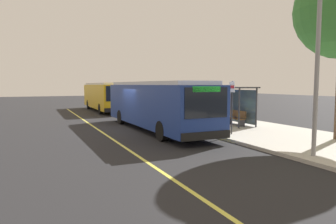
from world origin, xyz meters
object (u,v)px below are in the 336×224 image
(route_sign_post, at_px, (232,100))
(waiting_bench, at_px, (236,118))
(transit_bus_main, at_px, (155,104))
(pedestrian_commuter, at_px, (196,109))
(transit_bus_second, at_px, (105,96))

(route_sign_post, bearing_deg, waiting_bench, 139.88)
(transit_bus_main, distance_m, route_sign_post, 4.88)
(waiting_bench, height_order, pedestrian_commuter, pedestrian_commuter)
(transit_bus_main, height_order, transit_bus_second, same)
(waiting_bench, relative_size, pedestrian_commuter, 0.95)
(transit_bus_second, bearing_deg, pedestrian_commuter, 12.84)
(transit_bus_main, relative_size, transit_bus_second, 1.04)
(transit_bus_main, xyz_separation_m, pedestrian_commuter, (-0.94, 3.37, -0.50))
(pedestrian_commuter, bearing_deg, transit_bus_second, -167.16)
(route_sign_post, relative_size, pedestrian_commuter, 1.66)
(transit_bus_main, relative_size, waiting_bench, 7.38)
(waiting_bench, distance_m, pedestrian_commuter, 2.80)
(transit_bus_second, relative_size, route_sign_post, 4.07)
(pedestrian_commuter, bearing_deg, transit_bus_main, -74.48)
(transit_bus_main, xyz_separation_m, transit_bus_second, (-14.89, 0.19, -0.00))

